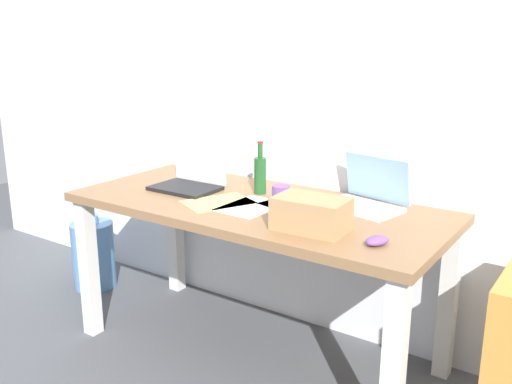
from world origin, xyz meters
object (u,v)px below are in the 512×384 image
object	(u,v)px
desk	(256,224)
coffee_mug	(281,196)
laptop_right	(367,197)
water_cooler_jug	(94,254)
computer_mouse	(377,241)
cardboard_box	(311,214)
beer_bottle	(260,174)
laptop_left	(190,178)

from	to	relation	value
desk	coffee_mug	xyz separation A→B (m)	(0.12, 0.01, 0.15)
laptop_right	water_cooler_jug	distance (m)	1.78
coffee_mug	water_cooler_jug	size ratio (longest dim) A/B	0.21
computer_mouse	cardboard_box	world-z (taller)	cardboard_box
cardboard_box	beer_bottle	bearing A→B (deg)	144.62
laptop_left	cardboard_box	bearing A→B (deg)	-14.56
laptop_right	cardboard_box	xyz separation A→B (m)	(-0.06, -0.40, 0.02)
laptop_right	laptop_left	bearing A→B (deg)	-167.26
computer_mouse	desk	bearing A→B (deg)	-173.87
laptop_left	laptop_right	distance (m)	0.86
water_cooler_jug	laptop_left	bearing A→B (deg)	-2.87
laptop_right	coffee_mug	world-z (taller)	laptop_right
laptop_left	coffee_mug	bearing A→B (deg)	-1.32
computer_mouse	cardboard_box	xyz separation A→B (m)	(-0.28, 0.01, 0.05)
cardboard_box	water_cooler_jug	xyz separation A→B (m)	(-1.61, 0.25, -0.61)
beer_bottle	cardboard_box	xyz separation A→B (m)	(0.46, -0.32, -0.03)
computer_mouse	water_cooler_jug	bearing A→B (deg)	-165.20
cardboard_box	laptop_left	bearing A→B (deg)	165.44
desk	water_cooler_jug	world-z (taller)	desk
water_cooler_jug	laptop_right	bearing A→B (deg)	5.11
coffee_mug	water_cooler_jug	distance (m)	1.48
coffee_mug	laptop_left	bearing A→B (deg)	178.68
beer_bottle	computer_mouse	bearing A→B (deg)	-24.75
desk	laptop_right	bearing A→B (deg)	26.16
laptop_right	computer_mouse	size ratio (longest dim) A/B	3.64
laptop_left	laptop_right	size ratio (longest dim) A/B	0.87
water_cooler_jug	desk	bearing A→B (deg)	-3.03
cardboard_box	coffee_mug	world-z (taller)	cardboard_box
computer_mouse	beer_bottle	bearing A→B (deg)	177.87
cardboard_box	computer_mouse	bearing A→B (deg)	-2.89
laptop_left	laptop_right	xyz separation A→B (m)	(0.84, 0.19, -0.00)
desk	laptop_right	world-z (taller)	laptop_right
coffee_mug	water_cooler_jug	bearing A→B (deg)	177.73
laptop_right	beer_bottle	size ratio (longest dim) A/B	1.46
desk	beer_bottle	size ratio (longest dim) A/B	6.84
desk	coffee_mug	bearing A→B (deg)	5.32
water_cooler_jug	coffee_mug	bearing A→B (deg)	-2.27
computer_mouse	coffee_mug	bearing A→B (deg)	-178.52
desk	laptop_right	xyz separation A→B (m)	(0.44, 0.21, 0.15)
desk	laptop_left	bearing A→B (deg)	176.65
computer_mouse	coffee_mug	xyz separation A→B (m)	(-0.53, 0.21, 0.03)
beer_bottle	coffee_mug	bearing A→B (deg)	-33.45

